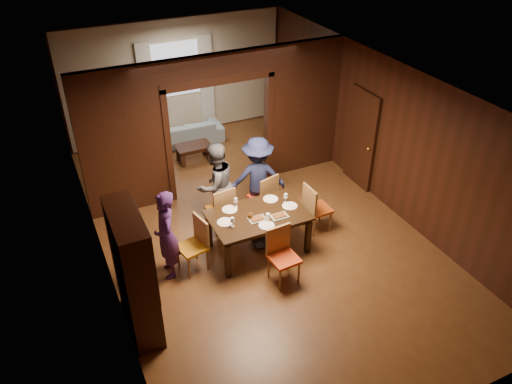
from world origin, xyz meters
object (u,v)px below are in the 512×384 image
person_grey (216,185)px  chair_near (284,257)px  sofa (183,133)px  chair_far_r (262,195)px  person_purple (166,235)px  chair_left (192,246)px  hutch (134,273)px  chair_far_l (220,208)px  coffee_table (194,153)px  dining_table (258,232)px  person_navy (258,177)px  chair_right (318,207)px

person_grey → chair_near: bearing=82.4°
sofa → chair_far_r: 3.65m
person_purple → chair_left: 0.50m
chair_far_r → hutch: 3.36m
chair_far_l → coffee_table: bearing=-104.1°
sofa → dining_table: bearing=91.1°
sofa → chair_near: 5.41m
person_navy → chair_right: (0.79, -0.95, -0.34)m
person_purple → person_grey: person_grey is taller
sofa → hutch: (-2.40, -5.35, 0.72)m
sofa → chair_near: chair_near is taller
hutch → chair_left: bearing=37.6°
person_navy → hutch: (-2.80, -1.87, 0.18)m
person_grey → chair_far_l: person_grey is taller
chair_far_r → hutch: size_ratio=0.48×
coffee_table → chair_far_r: chair_far_r is taller
chair_far_l → chair_far_r: (0.89, 0.05, 0.00)m
coffee_table → chair_near: size_ratio=0.82×
chair_right → chair_far_r: size_ratio=1.00×
chair_left → hutch: hutch is taller
chair_right → chair_near: 1.57m
dining_table → chair_far_r: chair_far_r is taller
chair_left → chair_right: bearing=79.2°
coffee_table → chair_right: size_ratio=0.82×
sofa → chair_left: (-1.30, -4.50, 0.20)m
coffee_table → chair_far_r: (0.48, -2.68, 0.28)m
coffee_table → chair_far_r: bearing=-79.8°
chair_left → hutch: bearing=-64.8°
person_purple → chair_far_l: size_ratio=1.64×
dining_table → chair_far_l: size_ratio=1.73×
chair_far_r → hutch: hutch is taller
sofa → person_navy: bearing=98.6°
sofa → chair_far_l: size_ratio=2.01×
chair_near → dining_table: bearing=88.5°
person_purple → sofa: size_ratio=0.82×
person_purple → person_grey: (1.25, 1.02, 0.04)m
chair_right → hutch: hutch is taller
person_purple → coffee_table: 3.91m
person_navy → chair_left: size_ratio=1.69×
person_purple → hutch: (-0.72, -0.91, 0.21)m
chair_far_l → chair_far_r: same height
person_grey → person_navy: (0.83, -0.06, -0.02)m
person_purple → chair_left: (0.39, -0.06, -0.31)m
person_grey → chair_right: person_grey is taller
person_purple → dining_table: bearing=94.4°
chair_near → person_grey: bearing=97.6°
chair_left → chair_right: (2.48, 0.07, 0.00)m
person_grey → chair_right: size_ratio=1.73×
sofa → dining_table: 4.50m
chair_left → chair_far_l: 1.17m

